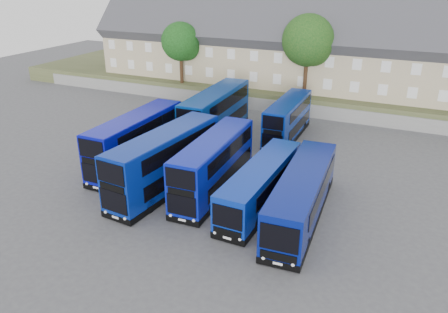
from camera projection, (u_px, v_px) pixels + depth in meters
ground at (180, 207)px, 31.01m from camera, size 120.00×120.00×0.00m
retaining_wall at (283, 107)px, 50.75m from camera, size 70.00×0.40×1.50m
earth_bank at (305, 86)px, 59.00m from camera, size 80.00×20.00×2.00m
terrace_row at (325, 50)px, 52.30m from camera, size 60.00×10.40×11.20m
dd_front_left at (137, 142)px, 36.70m from camera, size 2.55×11.04×4.38m
dd_front_mid at (165, 163)px, 32.65m from camera, size 3.62×11.48×4.49m
dd_front_right at (214, 166)px, 32.40m from camera, size 2.88×10.68×4.21m
dd_rear_left at (216, 115)px, 43.06m from camera, size 3.09×11.79×4.65m
dd_rear_right at (288, 120)px, 42.79m from camera, size 2.41×9.82×3.88m
coach_east_a at (261, 186)px, 30.76m from camera, size 2.58×11.08×3.01m
coach_east_b at (302, 196)px, 29.01m from camera, size 3.26×12.23×3.31m
tree_west at (182, 43)px, 54.49m from camera, size 4.80×4.80×7.65m
tree_mid at (309, 42)px, 48.37m from camera, size 5.76×5.76×9.18m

